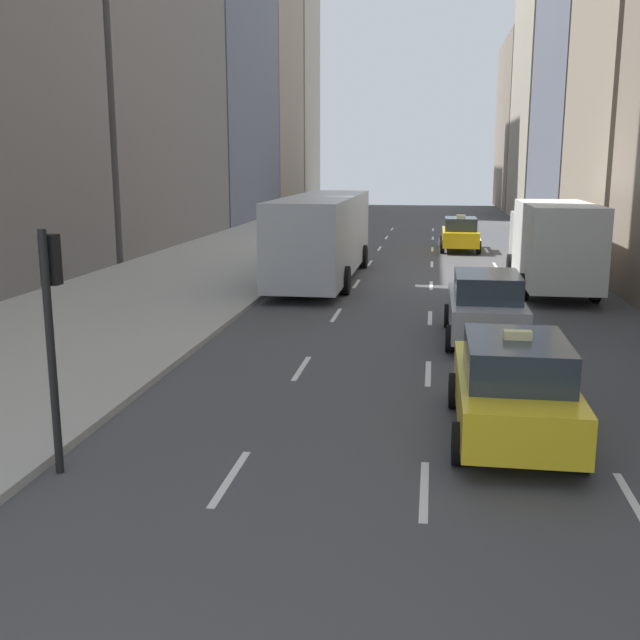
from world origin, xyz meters
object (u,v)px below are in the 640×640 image
(city_bus, at_px, (323,234))
(box_truck, at_px, (552,243))
(sedan_black_near, at_px, (486,306))
(traffic_light_pole, at_px, (51,312))
(taxi_second, at_px, (513,387))
(taxi_lead, at_px, (460,234))

(city_bus, xyz_separation_m, box_truck, (8.41, -1.21, -0.08))
(sedan_black_near, distance_m, traffic_light_pole, 11.68)
(taxi_second, height_order, box_truck, box_truck)
(taxi_lead, height_order, city_bus, city_bus)
(sedan_black_near, xyz_separation_m, traffic_light_pole, (-6.75, -9.41, 1.51))
(box_truck, bearing_deg, taxi_second, -100.36)
(taxi_lead, bearing_deg, taxi_second, -90.00)
(box_truck, distance_m, traffic_light_pole, 20.14)
(taxi_lead, xyz_separation_m, city_bus, (-5.61, -10.78, 0.91))
(taxi_lead, height_order, box_truck, box_truck)
(taxi_lead, distance_m, traffic_light_pole, 30.50)
(box_truck, height_order, traffic_light_pole, traffic_light_pole)
(taxi_lead, relative_size, sedan_black_near, 0.99)
(traffic_light_pole, bearing_deg, taxi_lead, 77.20)
(sedan_black_near, height_order, city_bus, city_bus)
(taxi_lead, relative_size, city_bus, 0.38)
(city_bus, bearing_deg, taxi_second, -71.25)
(taxi_second, bearing_deg, sedan_black_near, 90.00)
(taxi_lead, relative_size, taxi_second, 1.00)
(taxi_second, relative_size, sedan_black_near, 0.99)
(taxi_second, bearing_deg, traffic_light_pole, -160.41)
(taxi_second, distance_m, traffic_light_pole, 7.33)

